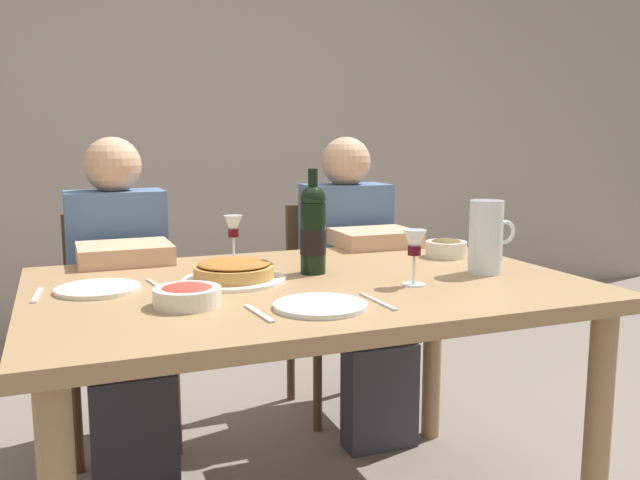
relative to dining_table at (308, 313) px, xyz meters
The scene contains 19 objects.
back_wall 2.56m from the dining_table, 90.00° to the left, with size 8.00×0.10×2.80m, color #A3998E.
dining_table is the anchor object (origin of this frame).
wine_bottle 0.25m from the dining_table, 60.90° to the left, with size 0.08×0.08×0.31m.
water_pitcher 0.57m from the dining_table, ahead, with size 0.15×0.10×0.22m.
baked_tart 0.24m from the dining_table, 160.62° to the left, with size 0.29×0.29×0.06m.
salad_bowl 0.41m from the dining_table, 157.05° to the right, with size 0.16×0.16×0.05m.
olive_bowl 0.61m from the dining_table, 17.79° to the left, with size 0.14×0.14×0.06m.
wine_glass_left_diner 0.43m from the dining_table, 107.68° to the left, with size 0.06×0.06×0.15m.
wine_glass_right_diner 0.36m from the dining_table, 32.02° to the right, with size 0.07×0.07×0.15m.
dinner_plate_left_setting 0.32m from the dining_table, 105.12° to the right, with size 0.22×0.22×0.01m, color silver.
dinner_plate_right_setting 0.57m from the dining_table, behind, with size 0.22×0.22×0.01m, color silver.
fork_left_setting 0.38m from the dining_table, 128.15° to the right, with size 0.16×0.01×0.01m, color silver.
knife_left_setting 0.31m from the dining_table, 76.22° to the right, with size 0.18×0.01×0.01m, color silver.
knife_right_setting 0.42m from the dining_table, 167.96° to the left, with size 0.18×0.01×0.01m, color silver.
spoon_right_setting 0.71m from the dining_table, behind, with size 0.16×0.01×0.01m, color silver.
chair_left 1.00m from the dining_table, 117.15° to the left, with size 0.40×0.40×0.87m.
diner_left 0.79m from the dining_table, 124.98° to the left, with size 0.34×0.50×1.16m.
chair_right 1.00m from the dining_table, 62.69° to the left, with size 0.41×0.41×0.87m.
diner_right 0.78m from the dining_table, 54.95° to the left, with size 0.34×0.51×1.16m.
Camera 1 is at (-0.64, -1.70, 1.16)m, focal length 37.17 mm.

